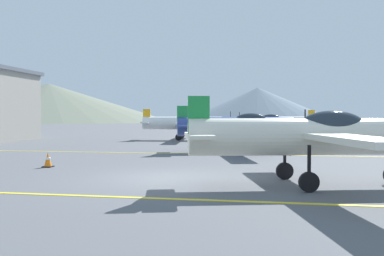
{
  "coord_description": "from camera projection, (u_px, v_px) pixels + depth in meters",
  "views": [
    {
      "loc": [
        3.07,
        -12.61,
        2.02
      ],
      "look_at": [
        -1.46,
        14.0,
        1.2
      ],
      "focal_mm": 37.71,
      "sensor_mm": 36.0,
      "label": 1
    }
  ],
  "objects": [
    {
      "name": "hill_left",
      "position": [
        49.0,
        103.0,
        135.81
      ],
      "size": [
        82.88,
        82.88,
        12.83
      ],
      "primitive_type": "cone",
      "color": "slate",
      "rests_on": "ground_plane"
    },
    {
      "name": "hill_centerleft",
      "position": [
        257.0,
        104.0,
        164.66
      ],
      "size": [
        62.42,
        62.42,
        13.57
      ],
      "primitive_type": "cone",
      "color": "slate",
      "rests_on": "ground_plane"
    },
    {
      "name": "ground_plane",
      "position": [
        164.0,
        178.0,
        13.0
      ],
      "size": [
        400.0,
        400.0,
        0.0
      ],
      "primitive_type": "plane",
      "color": "#54565B"
    },
    {
      "name": "apron_line_near",
      "position": [
        134.0,
        198.0,
        9.92
      ],
      "size": [
        80.0,
        0.16,
        0.01
      ],
      "primitive_type": "cube",
      "color": "yellow",
      "rests_on": "ground_plane"
    },
    {
      "name": "airplane_mid",
      "position": [
        241.0,
        126.0,
        22.9
      ],
      "size": [
        7.56,
        8.58,
        2.58
      ],
      "color": "#33478C",
      "rests_on": "ground_plane"
    },
    {
      "name": "airplane_near",
      "position": [
        312.0,
        135.0,
        11.67
      ],
      "size": [
        7.56,
        8.59,
        2.58
      ],
      "color": "silver",
      "rests_on": "ground_plane"
    },
    {
      "name": "traffic_cone_front",
      "position": [
        48.0,
        160.0,
        15.83
      ],
      "size": [
        0.36,
        0.36,
        0.59
      ],
      "color": "black",
      "rests_on": "ground_plane"
    },
    {
      "name": "airplane_far",
      "position": [
        186.0,
        123.0,
        33.83
      ],
      "size": [
        7.52,
        8.64,
        2.58
      ],
      "color": "white",
      "rests_on": "ground_plane"
    },
    {
      "name": "airplane_back",
      "position": [
        277.0,
        122.0,
        39.78
      ],
      "size": [
        7.55,
        8.63,
        2.58
      ],
      "color": "white",
      "rests_on": "ground_plane"
    },
    {
      "name": "apron_line_far",
      "position": [
        201.0,
        154.0,
        21.26
      ],
      "size": [
        80.0,
        0.16,
        0.01
      ],
      "primitive_type": "cube",
      "color": "yellow",
      "rests_on": "ground_plane"
    }
  ]
}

